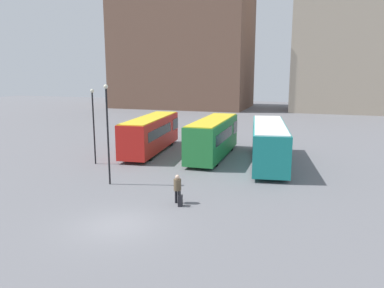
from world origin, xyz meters
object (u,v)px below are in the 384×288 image
(traveler, at_px, (177,186))
(suitcase, at_px, (180,201))
(bus_0, at_px, (151,133))
(bus_2, at_px, (269,142))
(lamp_post_0, at_px, (108,128))
(bus_1, at_px, (213,137))
(lamp_post_1, at_px, (93,121))

(traveler, xyz_separation_m, suitcase, (0.32, -0.41, -0.67))
(bus_0, xyz_separation_m, bus_2, (10.89, -1.18, 0.02))
(traveler, xyz_separation_m, lamp_post_0, (-5.52, 2.00, 2.81))
(suitcase, bearing_deg, bus_2, -25.16)
(traveler, bearing_deg, bus_0, 21.50)
(bus_1, xyz_separation_m, lamp_post_0, (-4.37, -10.02, 2.00))
(traveler, height_order, lamp_post_0, lamp_post_0)
(bus_0, relative_size, bus_1, 1.08)
(bus_2, bearing_deg, lamp_post_1, 100.18)
(suitcase, distance_m, lamp_post_0, 7.21)
(lamp_post_0, relative_size, lamp_post_1, 1.09)
(lamp_post_1, bearing_deg, bus_1, 33.07)
(bus_2, bearing_deg, traveler, 152.67)
(suitcase, relative_size, lamp_post_1, 0.15)
(lamp_post_0, bearing_deg, bus_2, 44.60)
(bus_1, relative_size, lamp_post_0, 1.54)
(bus_1, height_order, suitcase, bus_1)
(bus_1, relative_size, bus_2, 0.86)
(bus_0, bearing_deg, bus_2, -102.30)
(bus_1, xyz_separation_m, bus_2, (4.88, -0.90, -0.02))
(bus_1, distance_m, bus_2, 4.96)
(bus_1, relative_size, suitcase, 11.23)
(suitcase, bearing_deg, bus_1, -1.95)
(bus_0, distance_m, bus_2, 10.95)
(bus_1, bearing_deg, lamp_post_0, 155.04)
(bus_0, relative_size, lamp_post_0, 1.66)
(traveler, xyz_separation_m, lamp_post_1, (-9.52, 6.57, 2.53))
(bus_1, distance_m, suitcase, 12.60)
(traveler, bearing_deg, lamp_post_0, 61.41)
(bus_2, xyz_separation_m, traveler, (-3.73, -11.12, -0.79))
(bus_1, height_order, lamp_post_0, lamp_post_0)
(bus_0, xyz_separation_m, traveler, (7.16, -12.31, -0.78))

